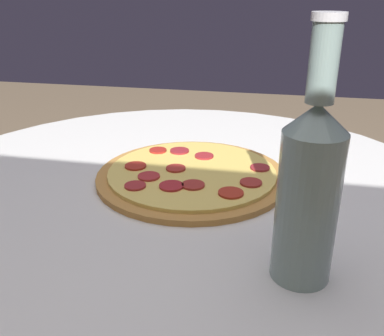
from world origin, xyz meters
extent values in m
cylinder|color=silver|center=(0.00, 0.00, 0.75)|extent=(0.98, 0.98, 0.02)
cylinder|color=#B77F3D|center=(-0.02, -0.03, 0.76)|extent=(0.33, 0.33, 0.01)
cylinder|color=#EACC60|center=(-0.02, -0.03, 0.77)|extent=(0.29, 0.29, 0.01)
cylinder|color=maroon|center=(-0.03, -0.10, 0.78)|extent=(0.04, 0.04, 0.00)
cylinder|color=#A5241C|center=(0.07, -0.11, 0.78)|extent=(0.03, 0.03, 0.00)
cylinder|color=#A5291E|center=(0.08, -0.03, 0.78)|extent=(0.04, 0.04, 0.00)
cylinder|color=#A12B24|center=(0.01, -0.03, 0.78)|extent=(0.03, 0.03, 0.00)
cylinder|color=#A62C1C|center=(-0.10, 0.04, 0.78)|extent=(0.04, 0.04, 0.00)
cylinder|color=maroon|center=(0.06, 0.05, 0.78)|extent=(0.03, 0.03, 0.00)
cylinder|color=maroon|center=(-0.13, -0.07, 0.78)|extent=(0.03, 0.03, 0.00)
cylinder|color=maroon|center=(0.02, -0.12, 0.78)|extent=(0.04, 0.04, 0.00)
cylinder|color=#A5292A|center=(0.05, 0.01, 0.78)|extent=(0.04, 0.04, 0.00)
cylinder|color=maroon|center=(0.00, 0.04, 0.78)|extent=(0.04, 0.04, 0.00)
cylinder|color=maroon|center=(-0.12, 0.00, 0.78)|extent=(0.04, 0.04, 0.00)
cylinder|color=maroon|center=(-0.03, 0.03, 0.78)|extent=(0.04, 0.04, 0.00)
cylinder|color=gray|center=(-0.20, 0.21, 0.85)|extent=(0.07, 0.07, 0.17)
cone|color=gray|center=(-0.20, 0.21, 0.95)|extent=(0.07, 0.07, 0.03)
cylinder|color=gray|center=(-0.20, 0.21, 1.00)|extent=(0.03, 0.03, 0.08)
cylinder|color=silver|center=(-0.20, 0.21, 1.05)|extent=(0.03, 0.03, 0.01)
camera|label=1|loc=(-0.16, 0.64, 1.07)|focal=40.00mm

